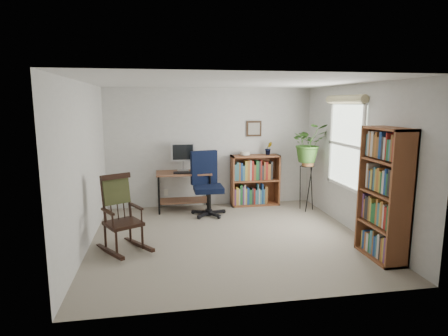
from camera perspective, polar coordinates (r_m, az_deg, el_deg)
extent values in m
cube|color=gray|center=(6.01, 0.66, -10.57)|extent=(4.20, 4.00, 0.00)
cube|color=silver|center=(5.64, 0.70, 12.94)|extent=(4.20, 4.00, 0.00)
cube|color=silver|center=(7.66, -2.03, 3.13)|extent=(4.20, 0.00, 2.40)
cube|color=silver|center=(3.79, 6.16, -3.89)|extent=(4.20, 0.00, 2.40)
cube|color=silver|center=(5.71, -20.51, 0.20)|extent=(0.00, 4.00, 2.40)
cube|color=silver|center=(6.42, 19.45, 1.26)|extent=(0.00, 4.00, 2.40)
cube|color=black|center=(7.25, -6.13, -0.69)|extent=(0.40, 0.15, 0.02)
imported|color=#335F21|center=(7.37, 12.87, 6.51)|extent=(1.69, 1.87, 1.46)
imported|color=#335F21|center=(7.75, 6.80, 2.41)|extent=(0.13, 0.24, 0.11)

